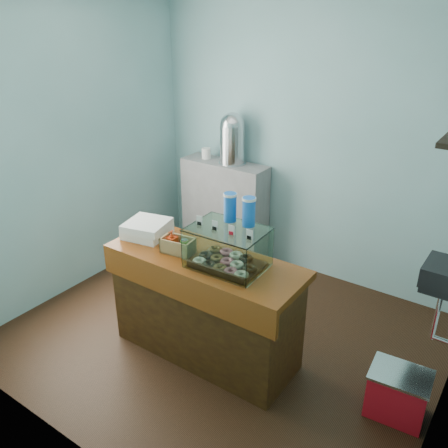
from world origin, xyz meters
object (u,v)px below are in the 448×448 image
Objects in this scene: coffee_urn at (232,137)px; red_cooler at (398,393)px; counter at (205,306)px; display_case at (230,244)px.

coffee_urn is 1.28× the size of red_cooler.
counter is 2.01m from coffee_urn.
display_case is 1.58m from red_cooler.
coffee_urn is (-0.81, 1.59, 0.93)m from counter.
coffee_urn is at bearing 116.96° from counter.
coffee_urn is 2.95m from red_cooler.
coffee_urn is at bearing 121.07° from display_case.
coffee_urn is (-1.02, 1.56, 0.32)m from display_case.
display_case is 1.32× the size of red_cooler.
display_case is 1.89m from coffee_urn.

